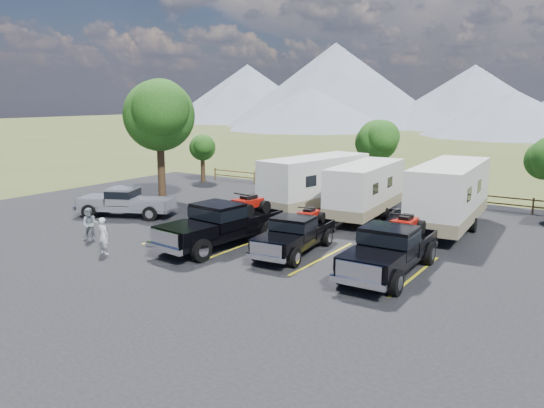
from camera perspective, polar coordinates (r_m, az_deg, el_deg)
The scene contains 17 objects.
ground at distance 20.49m, azimuth -4.88°, elevation -7.74°, with size 320.00×320.00×0.00m, color #455122.
asphalt_lot at distance 22.78m, azimuth -0.15°, elevation -5.67°, with size 44.00×34.00×0.04m, color black.
stall_lines at distance 23.58m, azimuth 1.22°, elevation -5.02°, with size 12.12×5.50×0.01m.
tree_big_nw at distance 34.53m, azimuth -12.07°, elevation 9.30°, with size 5.54×5.18×7.84m.
tree_north at distance 37.03m, azimuth 11.24°, elevation 6.72°, with size 3.46×3.24×5.25m.
tree_nw_small at distance 42.88m, azimuth -7.50°, elevation 6.03°, with size 2.59×2.43×3.85m.
rail_fence at distance 35.60m, azimuth 16.71°, elevation 1.03°, with size 36.12×0.12×1.00m.
mountain_range at distance 122.66m, azimuth 25.01°, elevation 10.87°, with size 209.00×71.00×20.00m.
rig_left at distance 24.18m, azimuth -5.37°, elevation -2.02°, with size 2.87×6.88×2.24m.
rig_center at distance 23.07m, azimuth 2.53°, elevation -3.14°, with size 2.40×5.63×1.83m.
rig_right at distance 20.82m, azimuth 12.65°, elevation -4.62°, with size 2.40×6.39×2.11m.
trailer_left at distance 31.28m, azimuth 4.67°, elevation 2.24°, with size 3.65×9.47×3.27m.
trailer_center at distance 29.94m, azimuth 10.05°, elevation 1.49°, with size 2.85×8.89×3.08m.
trailer_right at distance 28.16m, azimuth 18.53°, elevation 0.84°, with size 3.08×9.93×3.44m.
pickup_silver at distance 31.16m, azimuth -15.45°, elevation 0.25°, with size 5.81×3.95×1.67m.
person_a at distance 23.99m, azimuth -17.68°, elevation -3.29°, with size 0.59×0.39×1.62m, color silver.
person_b at distance 26.43m, azimuth -18.97°, elevation -2.08°, with size 0.77×0.60×1.58m, color gray.
Camera 1 is at (12.17, -15.06, 6.69)m, focal length 35.00 mm.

